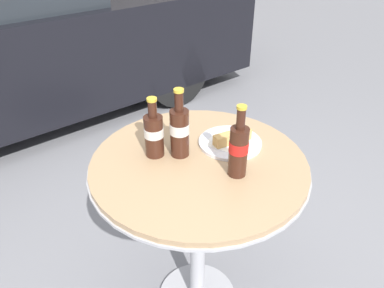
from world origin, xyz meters
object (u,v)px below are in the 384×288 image
(bistro_table, at_px, (198,191))
(cola_bottle_center, at_px, (154,133))
(cola_bottle_right, at_px, (180,130))
(cola_bottle_left, at_px, (239,149))
(lunch_plate_near, at_px, (230,141))

(bistro_table, xyz_separation_m, cola_bottle_center, (-0.10, 0.13, 0.23))
(bistro_table, xyz_separation_m, cola_bottle_right, (-0.03, 0.07, 0.24))
(cola_bottle_left, height_order, cola_bottle_center, cola_bottle_left)
(bistro_table, bearing_deg, lunch_plate_near, 3.20)
(cola_bottle_right, xyz_separation_m, cola_bottle_center, (-0.07, 0.06, -0.01))
(cola_bottle_left, height_order, cola_bottle_right, cola_bottle_right)
(cola_bottle_center, distance_m, lunch_plate_near, 0.29)
(cola_bottle_center, height_order, lunch_plate_near, cola_bottle_center)
(bistro_table, height_order, cola_bottle_right, cola_bottle_right)
(cola_bottle_left, xyz_separation_m, cola_bottle_right, (-0.08, 0.21, 0.00))
(cola_bottle_right, relative_size, lunch_plate_near, 1.08)
(bistro_table, bearing_deg, cola_bottle_right, 109.93)
(bistro_table, bearing_deg, cola_bottle_center, 127.07)
(cola_bottle_right, bearing_deg, bistro_table, -70.07)
(bistro_table, xyz_separation_m, cola_bottle_left, (0.05, -0.14, 0.24))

